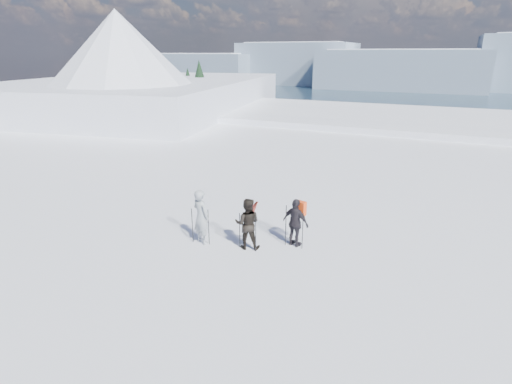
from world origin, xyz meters
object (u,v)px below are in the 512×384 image
skier_grey (201,217)px  skier_dark (247,224)px  skier_pack (296,223)px  skis_loose (252,210)px

skier_grey → skier_dark: (1.50, 0.27, -0.08)m
skier_grey → skier_dark: skier_grey is taller
skier_grey → skier_pack: bearing=-138.8°
skier_pack → skis_loose: 3.42m
skier_dark → skis_loose: size_ratio=0.97×
skier_dark → skier_pack: bearing=-167.5°
skier_grey → skier_pack: skier_grey is taller
skis_loose → skier_dark: bearing=-67.7°
skier_pack → skier_dark: bearing=45.0°
skier_pack → skis_loose: size_ratio=0.92×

